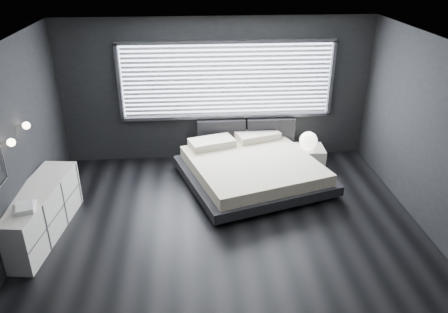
{
  "coord_description": "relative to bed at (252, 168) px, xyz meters",
  "views": [
    {
      "loc": [
        -0.48,
        -5.4,
        3.94
      ],
      "look_at": [
        0.0,
        0.85,
        0.9
      ],
      "focal_mm": 35.0,
      "sensor_mm": 36.0,
      "label": 1
    }
  ],
  "objects": [
    {
      "name": "window",
      "position": [
        -0.37,
        1.1,
        1.33
      ],
      "size": [
        4.14,
        0.09,
        1.52
      ],
      "color": "white",
      "rests_on": "ground"
    },
    {
      "name": "nightstand",
      "position": [
        1.17,
        0.6,
        -0.09
      ],
      "size": [
        0.68,
        0.57,
        0.38
      ],
      "primitive_type": "cube",
      "rotation": [
        0.0,
        0.0,
        -0.05
      ],
      "color": "white",
      "rests_on": "ground"
    },
    {
      "name": "orb_lamp",
      "position": [
        1.17,
        0.56,
        0.27
      ],
      "size": [
        0.34,
        0.34,
        0.34
      ],
      "primitive_type": "sphere",
      "color": "white",
      "rests_on": "nightstand"
    },
    {
      "name": "headboard",
      "position": [
        0.01,
        1.05,
        0.29
      ],
      "size": [
        1.96,
        0.16,
        0.52
      ],
      "color": "black",
      "rests_on": "ground"
    },
    {
      "name": "sconce_near",
      "position": [
        -3.45,
        -1.54,
        1.32
      ],
      "size": [
        0.18,
        0.11,
        0.11
      ],
      "color": "silver",
      "rests_on": "ground"
    },
    {
      "name": "room",
      "position": [
        -0.57,
        -1.59,
        1.12
      ],
      "size": [
        6.04,
        6.0,
        2.8
      ],
      "color": "black",
      "rests_on": "ground"
    },
    {
      "name": "book_stack",
      "position": [
        -3.33,
        -1.87,
        0.51
      ],
      "size": [
        0.32,
        0.38,
        0.07
      ],
      "color": "white",
      "rests_on": "dresser"
    },
    {
      "name": "dresser",
      "position": [
        -3.34,
        -1.37,
        0.1
      ],
      "size": [
        0.78,
        1.95,
        0.76
      ],
      "color": "white",
      "rests_on": "ground"
    },
    {
      "name": "sconce_far",
      "position": [
        -3.45,
        -0.94,
        1.32
      ],
      "size": [
        0.18,
        0.11,
        0.11
      ],
      "color": "silver",
      "rests_on": "ground"
    },
    {
      "name": "bed",
      "position": [
        0.0,
        0.0,
        0.0
      ],
      "size": [
        2.93,
        2.86,
        0.61
      ],
      "color": "black",
      "rests_on": "ground"
    }
  ]
}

